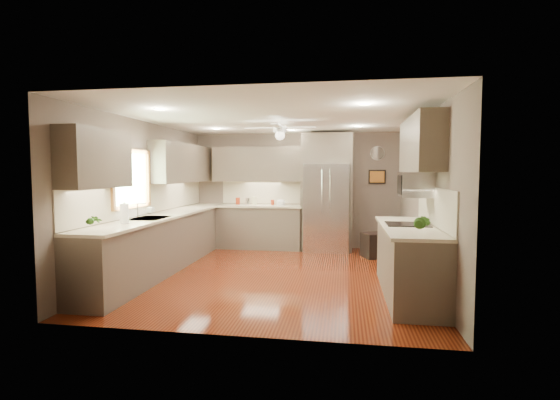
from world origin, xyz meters
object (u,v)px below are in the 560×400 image
(potted_plant_right, at_px, (422,223))
(soap_bottle, at_px, (151,210))
(canister_c, at_px, (254,201))
(canister_b, at_px, (248,202))
(stool, at_px, (375,245))
(bowl, at_px, (281,204))
(paper_towel, at_px, (124,214))
(potted_plant_left, at_px, (92,220))
(refrigerator, at_px, (327,194))
(canister_d, at_px, (273,202))
(microwave, at_px, (415,185))
(canister_a, at_px, (238,201))

(potted_plant_right, bearing_deg, soap_bottle, 158.39)
(canister_c, bearing_deg, canister_b, 178.57)
(canister_b, height_order, stool, canister_b)
(bowl, height_order, paper_towel, paper_towel)
(potted_plant_left, height_order, bowl, potted_plant_left)
(bowl, bearing_deg, refrigerator, -2.23)
(canister_c, bearing_deg, bowl, -0.55)
(potted_plant_left, bearing_deg, canister_d, 70.45)
(soap_bottle, relative_size, paper_towel, 0.66)
(paper_towel, bearing_deg, bowl, 64.06)
(microwave, relative_size, paper_towel, 1.87)
(bowl, relative_size, microwave, 0.36)
(soap_bottle, relative_size, microwave, 0.35)
(refrigerator, relative_size, stool, 4.35)
(microwave, bearing_deg, canister_c, 136.42)
(canister_c, relative_size, potted_plant_left, 0.68)
(potted_plant_left, bearing_deg, microwave, 19.31)
(soap_bottle, bearing_deg, refrigerator, 40.04)
(canister_a, relative_size, soap_bottle, 0.78)
(bowl, distance_m, stool, 2.16)
(potted_plant_right, bearing_deg, refrigerator, 107.29)
(potted_plant_right, bearing_deg, canister_c, 125.19)
(stool, bearing_deg, bowl, 162.59)
(canister_d, bearing_deg, potted_plant_left, -109.55)
(stool, bearing_deg, canister_a, 168.11)
(canister_d, height_order, refrigerator, refrigerator)
(refrigerator, bearing_deg, potted_plant_left, -122.75)
(bowl, height_order, stool, bowl)
(canister_b, height_order, potted_plant_right, potted_plant_right)
(paper_towel, bearing_deg, canister_d, 66.61)
(canister_d, distance_m, potted_plant_left, 4.40)
(canister_d, relative_size, soap_bottle, 0.58)
(canister_d, distance_m, potted_plant_right, 4.61)
(canister_b, relative_size, canister_d, 1.35)
(soap_bottle, height_order, stool, soap_bottle)
(microwave, bearing_deg, soap_bottle, 174.62)
(canister_a, height_order, canister_b, canister_a)
(refrigerator, bearing_deg, stool, -30.79)
(potted_plant_right, relative_size, paper_towel, 1.04)
(potted_plant_left, relative_size, refrigerator, 0.11)
(potted_plant_left, distance_m, potted_plant_right, 3.85)
(bowl, bearing_deg, microwave, -49.93)
(canister_c, bearing_deg, canister_d, 0.44)
(bowl, distance_m, microwave, 3.63)
(canister_b, bearing_deg, soap_bottle, -114.01)
(canister_a, distance_m, canister_d, 0.77)
(canister_b, xyz_separation_m, bowl, (0.72, -0.01, -0.05))
(potted_plant_left, relative_size, stool, 0.47)
(potted_plant_left, bearing_deg, potted_plant_right, 2.94)
(canister_a, height_order, refrigerator, refrigerator)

